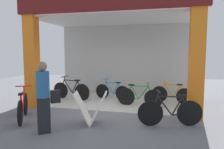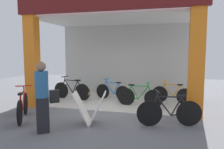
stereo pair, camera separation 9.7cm
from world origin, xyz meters
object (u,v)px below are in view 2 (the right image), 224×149
(bicycle_inside_0, at_px, (113,92))
(bicycle_inside_1, at_px, (172,94))
(bicycle_parked_0, at_px, (169,112))
(bicycle_parked_1, at_px, (23,107))
(sandwich_board_sign, at_px, (90,108))
(pedestrian_2, at_px, (43,96))
(bicycle_inside_2, at_px, (139,97))
(bicycle_inside_3, at_px, (72,90))

(bicycle_inside_0, distance_m, bicycle_inside_1, 2.34)
(bicycle_inside_0, distance_m, bicycle_parked_0, 3.44)
(bicycle_inside_0, distance_m, bicycle_parked_1, 3.65)
(bicycle_inside_0, distance_m, sandwich_board_sign, 3.00)
(bicycle_parked_0, bearing_deg, bicycle_inside_1, 87.48)
(pedestrian_2, bearing_deg, sandwich_board_sign, 44.72)
(bicycle_parked_0, distance_m, pedestrian_2, 3.24)
(bicycle_inside_1, relative_size, pedestrian_2, 0.88)
(bicycle_inside_0, bearing_deg, bicycle_parked_1, -120.78)
(bicycle_inside_2, xyz_separation_m, bicycle_parked_0, (1.03, -1.80, 0.02))
(bicycle_inside_0, xyz_separation_m, bicycle_parked_1, (-1.87, -3.13, 0.04))
(bicycle_inside_0, relative_size, bicycle_parked_1, 0.99)
(bicycle_inside_2, bearing_deg, bicycle_inside_0, 145.39)
(bicycle_inside_0, height_order, bicycle_parked_1, bicycle_parked_1)
(bicycle_inside_2, bearing_deg, bicycle_inside_3, 170.70)
(bicycle_inside_3, distance_m, sandwich_board_sign, 3.18)
(bicycle_inside_0, bearing_deg, pedestrian_2, -100.75)
(bicycle_inside_1, xyz_separation_m, bicycle_parked_0, (-0.11, -2.61, 0.03))
(bicycle_inside_0, relative_size, sandwich_board_sign, 1.53)
(bicycle_inside_3, xyz_separation_m, pedestrian_2, (0.92, -3.49, 0.51))
(bicycle_inside_0, relative_size, bicycle_parked_0, 0.91)
(bicycle_parked_1, distance_m, pedestrian_2, 1.44)
(sandwich_board_sign, height_order, pedestrian_2, pedestrian_2)
(bicycle_inside_0, height_order, bicycle_inside_2, bicycle_inside_2)
(bicycle_inside_3, relative_size, bicycle_parked_1, 1.12)
(bicycle_inside_2, height_order, bicycle_parked_1, bicycle_parked_1)
(bicycle_inside_2, bearing_deg, bicycle_parked_0, -60.19)
(bicycle_parked_0, height_order, pedestrian_2, pedestrian_2)
(bicycle_inside_1, xyz_separation_m, bicycle_inside_2, (-1.14, -0.81, 0.01))
(bicycle_inside_1, height_order, pedestrian_2, pedestrian_2)
(bicycle_inside_3, height_order, bicycle_parked_1, bicycle_inside_3)
(bicycle_inside_1, distance_m, pedestrian_2, 4.94)
(bicycle_inside_1, xyz_separation_m, pedestrian_2, (-3.07, -3.83, 0.54))
(bicycle_parked_1, height_order, pedestrian_2, pedestrian_2)
(bicycle_inside_3, distance_m, bicycle_parked_0, 4.49)
(bicycle_inside_0, height_order, bicycle_inside_1, bicycle_inside_1)
(bicycle_inside_1, relative_size, bicycle_parked_1, 0.99)
(pedestrian_2, bearing_deg, bicycle_inside_2, 57.45)
(bicycle_inside_2, bearing_deg, pedestrian_2, -122.55)
(bicycle_inside_3, height_order, pedestrian_2, pedestrian_2)
(bicycle_inside_0, distance_m, bicycle_inside_2, 1.46)
(pedestrian_2, bearing_deg, bicycle_inside_0, 79.25)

